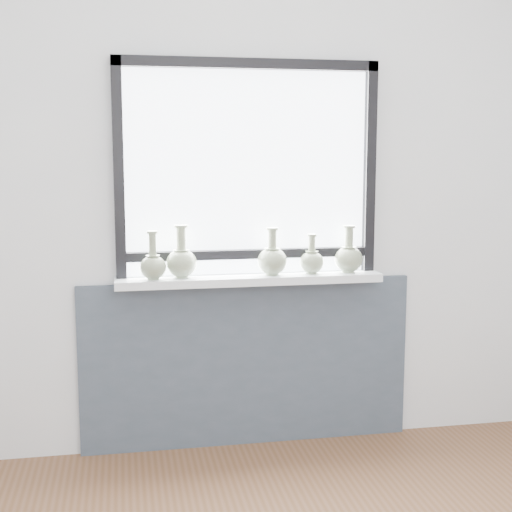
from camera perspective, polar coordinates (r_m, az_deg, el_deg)
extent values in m
cube|color=silver|center=(3.58, -0.78, 5.04)|extent=(3.60, 0.02, 2.60)
cube|color=#404A59|center=(3.70, -0.67, -8.56)|extent=(1.70, 0.03, 0.86)
cube|color=white|center=(3.53, -0.48, -1.88)|extent=(1.32, 0.18, 0.04)
cube|color=black|center=(3.47, -10.94, 6.85)|extent=(0.05, 0.06, 1.05)
cube|color=black|center=(3.68, 9.05, 6.98)|extent=(0.05, 0.06, 1.05)
cube|color=black|center=(3.55, -0.65, 15.13)|extent=(1.30, 0.06, 0.05)
cube|color=black|center=(3.56, -0.63, 0.16)|extent=(1.20, 0.05, 0.04)
cube|color=white|center=(3.55, -0.71, 6.63)|extent=(1.20, 0.01, 1.00)
cylinder|color=gray|center=(3.45, -8.22, -1.80)|extent=(0.06, 0.06, 0.01)
ellipsoid|color=gray|center=(3.44, -8.24, -0.91)|extent=(0.13, 0.13, 0.12)
cone|color=gray|center=(3.43, -8.26, -0.17)|extent=(0.07, 0.07, 0.03)
cylinder|color=gray|center=(3.42, -8.28, 0.78)|extent=(0.04, 0.04, 0.12)
cylinder|color=gray|center=(3.42, -8.30, 1.89)|extent=(0.05, 0.05, 0.01)
cylinder|color=gray|center=(3.49, -5.97, -1.64)|extent=(0.07, 0.07, 0.01)
ellipsoid|color=gray|center=(3.48, -5.98, -0.59)|extent=(0.15, 0.15, 0.14)
cone|color=gray|center=(3.47, -5.99, 0.27)|extent=(0.08, 0.08, 0.03)
cylinder|color=gray|center=(3.46, -6.01, 1.25)|extent=(0.05, 0.05, 0.13)
cylinder|color=gray|center=(3.45, -6.03, 2.39)|extent=(0.07, 0.07, 0.01)
cylinder|color=gray|center=(3.54, 1.31, -1.45)|extent=(0.07, 0.07, 0.01)
ellipsoid|color=gray|center=(3.53, 1.31, -0.42)|extent=(0.15, 0.15, 0.14)
cone|color=gray|center=(3.52, 1.31, 0.40)|extent=(0.08, 0.08, 0.03)
cylinder|color=gray|center=(3.52, 1.32, 1.22)|extent=(0.04, 0.04, 0.11)
cylinder|color=gray|center=(3.51, 1.32, 2.19)|extent=(0.06, 0.06, 0.01)
cylinder|color=gray|center=(3.59, 4.47, -1.34)|extent=(0.05, 0.05, 0.01)
ellipsoid|color=gray|center=(3.58, 4.48, -0.51)|extent=(0.12, 0.12, 0.11)
cone|color=gray|center=(3.58, 4.49, 0.17)|extent=(0.07, 0.07, 0.03)
cylinder|color=gray|center=(3.57, 4.50, 0.84)|extent=(0.04, 0.04, 0.09)
cylinder|color=gray|center=(3.56, 4.51, 1.66)|extent=(0.05, 0.05, 0.01)
cylinder|color=gray|center=(3.65, 7.40, -1.23)|extent=(0.06, 0.06, 0.01)
ellipsoid|color=gray|center=(3.64, 7.42, -0.27)|extent=(0.14, 0.14, 0.13)
cone|color=gray|center=(3.63, 7.43, 0.51)|extent=(0.08, 0.08, 0.03)
cylinder|color=gray|center=(3.62, 7.45, 1.36)|extent=(0.04, 0.04, 0.12)
cylinder|color=gray|center=(3.62, 7.47, 2.35)|extent=(0.06, 0.06, 0.01)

